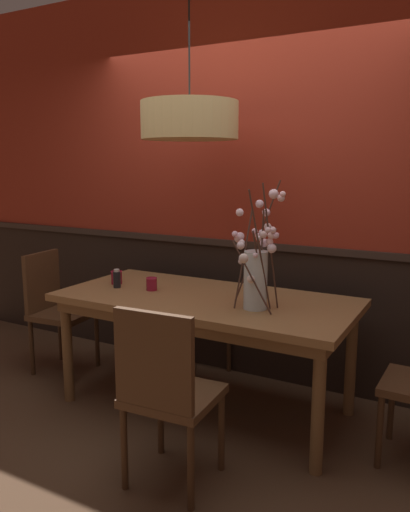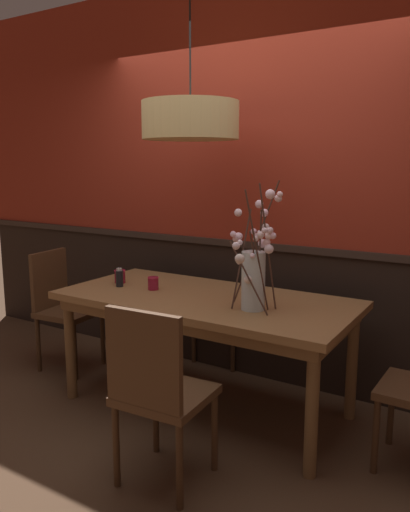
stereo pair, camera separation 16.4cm
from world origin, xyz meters
The scene contains 11 objects.
ground_plane centered at (0.00, 0.00, 0.00)m, with size 24.00×24.00×0.00m, color #4C3321.
back_wall centered at (0.00, 0.71, 1.49)m, with size 5.94×0.14×3.00m.
dining_table centered at (0.00, 0.00, 0.69)m, with size 1.94×0.92×0.78m.
chair_far_side_left centered at (-0.31, 0.85, 0.51)m, with size 0.44×0.39×0.89m.
chair_near_side_right centered at (0.25, -0.85, 0.54)m, with size 0.46×0.45×0.96m.
chair_head_west_end centered at (-1.36, 0.00, 0.53)m, with size 0.47×0.44×0.95m.
vase_with_blossoms centered at (0.40, -0.10, 1.01)m, with size 0.35×0.49×0.76m.
candle_holder_nearer_center centered at (-0.40, -0.03, 0.82)m, with size 0.08×0.08×0.09m.
candle_holder_nearer_edge centered at (-0.73, 0.00, 0.83)m, with size 0.08×0.08×0.10m.
condiment_bottle centered at (-0.66, -0.09, 0.84)m, with size 0.05×0.05×0.13m.
pendant_lamp centered at (-0.13, 0.04, 1.91)m, with size 0.62×0.62×1.21m.
Camera 1 is at (1.54, -2.81, 1.63)m, focal length 35.35 mm.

